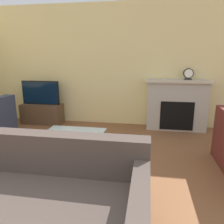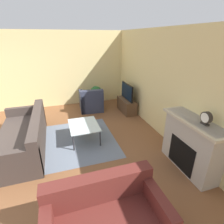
{
  "view_description": "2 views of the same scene",
  "coord_description": "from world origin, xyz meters",
  "px_view_note": "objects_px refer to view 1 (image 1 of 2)",
  "views": [
    {
      "loc": [
        0.91,
        -0.7,
        1.54
      ],
      "look_at": [
        0.35,
        2.63,
        0.69
      ],
      "focal_mm": 35.0,
      "sensor_mm": 36.0,
      "label": 1
    },
    {
      "loc": [
        3.78,
        1.72,
        2.48
      ],
      "look_at": [
        0.22,
        2.88,
        0.87
      ],
      "focal_mm": 28.0,
      "sensor_mm": 36.0,
      "label": 2
    }
  ],
  "objects_px": {
    "tv": "(41,93)",
    "coffee_table": "(72,136)",
    "couch_sectional": "(15,202)",
    "mantel_clock": "(188,74)"
  },
  "relations": [
    {
      "from": "tv",
      "to": "coffee_table",
      "type": "bearing_deg",
      "value": -51.73
    },
    {
      "from": "tv",
      "to": "couch_sectional",
      "type": "distance_m",
      "value": 3.47
    },
    {
      "from": "couch_sectional",
      "to": "mantel_clock",
      "type": "relative_size",
      "value": 9.87
    },
    {
      "from": "mantel_clock",
      "to": "couch_sectional",
      "type": "bearing_deg",
      "value": -120.9
    },
    {
      "from": "couch_sectional",
      "to": "tv",
      "type": "bearing_deg",
      "value": 113.0
    },
    {
      "from": "couch_sectional",
      "to": "coffee_table",
      "type": "distance_m",
      "value": 1.42
    },
    {
      "from": "couch_sectional",
      "to": "mantel_clock",
      "type": "bearing_deg",
      "value": 59.1
    },
    {
      "from": "tv",
      "to": "coffee_table",
      "type": "distance_m",
      "value": 2.26
    },
    {
      "from": "tv",
      "to": "couch_sectional",
      "type": "height_order",
      "value": "tv"
    },
    {
      "from": "couch_sectional",
      "to": "coffee_table",
      "type": "bearing_deg",
      "value": 88.49
    }
  ]
}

